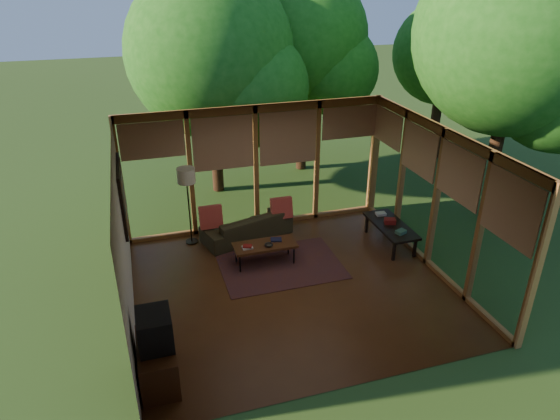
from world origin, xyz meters
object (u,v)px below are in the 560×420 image
object	(u,v)px
floor_lamp	(187,180)
coffee_table	(265,246)
side_console	(391,226)
media_cabinet	(158,362)
sofa	(247,226)
television	(155,330)

from	to	relation	value
floor_lamp	coffee_table	xyz separation A→B (m)	(1.24, -1.24, -1.01)
side_console	media_cabinet	bearing A→B (deg)	-153.18
side_console	sofa	bearing A→B (deg)	157.76
television	sofa	bearing A→B (deg)	59.71
sofa	coffee_table	world-z (taller)	sofa
television	floor_lamp	distance (m)	3.89
media_cabinet	coffee_table	bearing A→B (deg)	48.39
media_cabinet	coffee_table	xyz separation A→B (m)	(2.21, 2.49, 0.09)
floor_lamp	side_console	bearing A→B (deg)	-17.96
television	side_console	size ratio (longest dim) A/B	0.39
coffee_table	side_console	size ratio (longest dim) A/B	0.86
floor_lamp	media_cabinet	bearing A→B (deg)	-104.51
media_cabinet	television	size ratio (longest dim) A/B	1.82
sofa	television	distance (m)	4.20
television	floor_lamp	xyz separation A→B (m)	(0.94, 3.73, 0.56)
media_cabinet	television	xyz separation A→B (m)	(0.02, -0.00, 0.55)
media_cabinet	television	world-z (taller)	television
sofa	television	bearing A→B (deg)	43.66
sofa	television	size ratio (longest dim) A/B	3.41
media_cabinet	side_console	world-z (taller)	media_cabinet
sofa	media_cabinet	bearing A→B (deg)	43.43
sofa	floor_lamp	distance (m)	1.62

